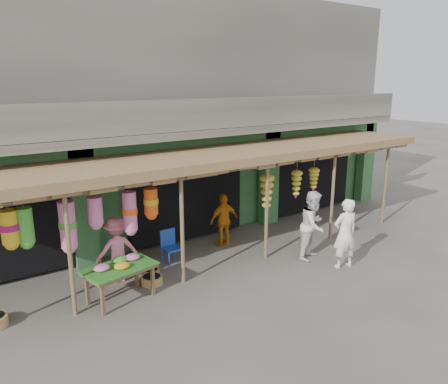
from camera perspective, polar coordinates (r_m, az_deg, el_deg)
ground at (r=11.31m, az=0.86°, el=-9.38°), size 80.00×80.00×0.00m
building at (r=14.61m, az=-10.54°, el=9.53°), size 16.40×6.80×7.00m
awning at (r=11.09m, az=-2.17°, el=4.10°), size 14.00×2.70×2.79m
flower_table at (r=9.61m, az=-13.47°, el=-9.64°), size 1.61×1.12×0.89m
blue_chair at (r=11.27m, az=-7.06°, el=-6.86°), size 0.43×0.44×0.89m
basket_mid at (r=10.39m, az=-9.40°, el=-11.28°), size 0.66×0.66×0.19m
basket_right at (r=10.74m, az=-9.57°, el=-10.40°), size 0.44×0.44×0.19m
person_front at (r=11.22m, az=15.53°, el=-5.25°), size 0.73×0.57×1.78m
person_right at (r=11.59m, az=11.59°, el=-4.26°), size 1.08×0.97×1.82m
person_vendor at (r=12.28m, az=-0.00°, el=-3.66°), size 0.89×0.40×1.50m
person_shopper at (r=10.45m, az=-13.80°, el=-7.30°), size 1.06×0.69×1.55m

